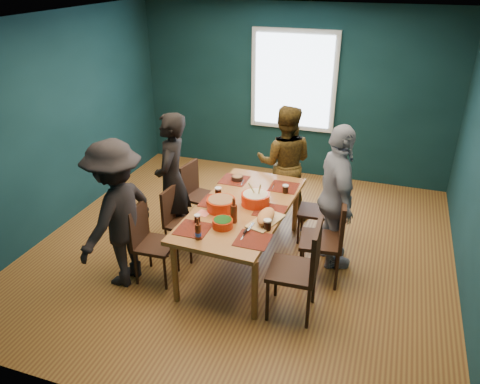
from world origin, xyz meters
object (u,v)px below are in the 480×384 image
at_px(chair_left_near, 148,237).
at_px(cutting_board, 266,217).
at_px(chair_right_mid, 331,234).
at_px(bowl_herbs, 223,223).
at_px(chair_right_near, 303,264).
at_px(person_back, 285,163).
at_px(chair_left_far, 196,190).
at_px(bowl_salad, 221,204).
at_px(chair_left_mid, 178,216).
at_px(person_right, 337,198).
at_px(chair_right_far, 321,206).
at_px(person_far_left, 172,181).
at_px(bowl_dumpling, 255,198).
at_px(person_near_left, 117,215).
at_px(dining_table, 242,212).

relative_size(chair_left_near, cutting_board, 1.52).
bearing_deg(chair_right_mid, bowl_herbs, -162.27).
bearing_deg(chair_right_near, cutting_board, 137.29).
bearing_deg(person_back, chair_right_mid, 114.96).
height_order(chair_left_far, bowl_salad, bowl_salad).
distance_m(chair_right_mid, chair_right_near, 0.69).
height_order(chair_left_mid, person_right, person_right).
height_order(chair_left_near, chair_right_far, chair_left_near).
distance_m(person_far_left, bowl_dumpling, 1.08).
bearing_deg(bowl_herbs, person_back, 82.82).
relative_size(person_right, person_near_left, 1.03).
height_order(chair_right_mid, person_back, person_back).
bearing_deg(bowl_herbs, person_far_left, 143.65).
bearing_deg(chair_left_near, dining_table, 31.59).
distance_m(chair_left_near, chair_right_near, 1.74).
bearing_deg(bowl_herbs, chair_left_mid, 148.71).
bearing_deg(chair_right_near, person_back, 106.49).
bearing_deg(chair_right_near, bowl_herbs, 166.18).
height_order(chair_left_far, chair_left_near, chair_left_near).
distance_m(chair_left_far, person_back, 1.24).
distance_m(chair_left_mid, person_back, 1.66).
height_order(chair_left_mid, chair_left_near, chair_left_near).
height_order(person_back, person_near_left, person_near_left).
relative_size(chair_right_far, person_right, 0.49).
xyz_separation_m(chair_left_mid, chair_right_mid, (1.80, 0.04, 0.09)).
xyz_separation_m(chair_left_near, person_back, (1.06, 1.88, 0.27)).
relative_size(dining_table, bowl_dumpling, 6.16).
height_order(chair_left_mid, person_near_left, person_near_left).
bearing_deg(dining_table, chair_left_near, -142.73).
xyz_separation_m(person_near_left, bowl_herbs, (1.09, 0.25, -0.03)).
bearing_deg(cutting_board, bowl_dumpling, 139.30).
bearing_deg(dining_table, chair_left_mid, -174.03).
height_order(chair_right_near, person_near_left, person_near_left).
bearing_deg(chair_right_near, chair_left_near, 175.28).
xyz_separation_m(chair_right_mid, person_near_left, (-2.15, -0.74, 0.24)).
relative_size(chair_left_mid, person_back, 0.54).
bearing_deg(chair_left_mid, person_far_left, 131.92).
bearing_deg(dining_table, bowl_salad, -140.73).
xyz_separation_m(person_far_left, person_back, (1.13, 1.10, -0.05)).
height_order(chair_left_near, person_right, person_right).
height_order(chair_left_far, chair_right_near, chair_right_near).
distance_m(chair_left_mid, chair_right_near, 1.76).
bearing_deg(bowl_salad, person_back, 75.21).
xyz_separation_m(person_far_left, bowl_dumpling, (1.07, -0.07, -0.03)).
distance_m(person_far_left, cutting_board, 1.36).
bearing_deg(chair_right_far, chair_right_near, -90.70).
bearing_deg(chair_right_mid, chair_left_far, 153.08).
bearing_deg(bowl_herbs, chair_right_far, 57.08).
height_order(dining_table, chair_left_near, chair_left_near).
xyz_separation_m(dining_table, bowl_dumpling, (0.12, 0.10, 0.14)).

